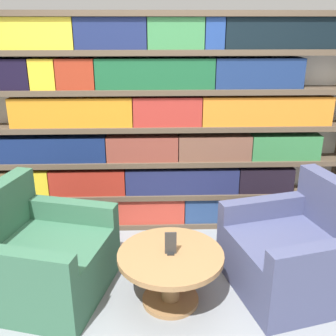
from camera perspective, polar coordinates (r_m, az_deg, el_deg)
ground_plane at (r=2.95m, az=-0.10°, el=-20.75°), size 14.00×14.00×0.00m
bookshelf at (r=3.74m, az=-1.01°, el=6.04°), size 3.57×0.30×2.04m
armchair_left at (r=3.17m, az=-18.03°, el=-12.37°), size 1.06×1.07×0.83m
armchair_right at (r=3.23m, az=18.13°, el=-11.71°), size 1.05×1.06×0.83m
coffee_table at (r=2.91m, az=0.37°, el=-14.20°), size 0.76×0.76×0.41m
table_sign at (r=2.80m, az=0.38°, el=-11.04°), size 0.08×0.06×0.17m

